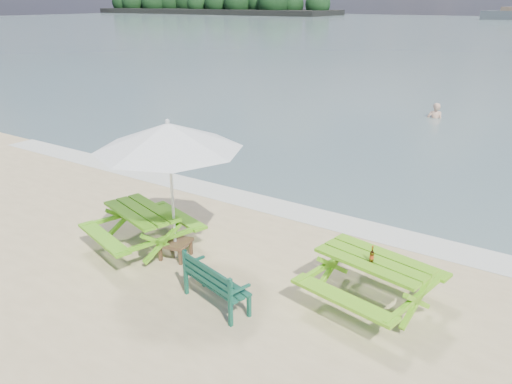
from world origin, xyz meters
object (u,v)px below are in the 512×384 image
Objects in this scene: picnic_table_right at (372,282)px; park_bench at (217,292)px; picnic_table_left at (143,230)px; beer_bottle at (372,256)px; side_table at (176,249)px; patio_umbrella at (168,136)px; swimmer at (434,123)px.

park_bench is at bearing -146.01° from picnic_table_right.
picnic_table_left is 2.51m from park_bench.
park_bench is at bearing -17.42° from picnic_table_left.
beer_bottle is (4.44, 0.50, 0.53)m from picnic_table_left.
patio_umbrella is (0.00, -0.00, 2.19)m from side_table.
park_bench is (2.39, -0.75, -0.15)m from picnic_table_left.
park_bench is 2.08× the size of side_table.
patio_umbrella is at bearing 153.32° from park_bench.
beer_bottle is at bearing -91.58° from picnic_table_right.
side_table is (0.78, 0.06, -0.21)m from picnic_table_left.
picnic_table_right is at bearing -78.70° from swimmer.
beer_bottle is 14.82m from swimmer.
patio_umbrella is 15.18m from swimmer.
swimmer is (0.78, 14.94, -2.60)m from patio_umbrella.
picnic_table_right is 4.19m from patio_umbrella.
picnic_table_right is 3.49× the size of side_table.
swimmer is (1.57, 15.00, -0.62)m from picnic_table_left.
beer_bottle reaches higher than swimmer.
side_table is at bearing -93.00° from swimmer.
patio_umbrella is at bearing -93.00° from swimmer.
picnic_table_right is 14.67m from swimmer.
swimmer is (-2.87, 14.49, -1.15)m from beer_bottle.
swimmer is at bearing 87.00° from side_table.
picnic_table_left is 3.61× the size of side_table.
beer_bottle is (3.65, 0.45, 0.74)m from side_table.
park_bench is 0.42× the size of patio_umbrella.
park_bench is 15.78m from swimmer.
picnic_table_right reaches higher than park_bench.
patio_umbrella is at bearing -90.00° from side_table.
patio_umbrella is (-1.61, 0.81, 2.12)m from park_bench.
park_bench is (-2.04, -1.38, -0.16)m from picnic_table_right.
picnic_table_left is 1.34× the size of swimmer.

